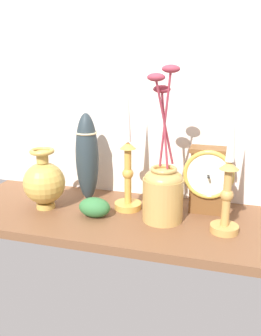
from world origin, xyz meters
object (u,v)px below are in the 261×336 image
Objects in this scene: candlestick_tall_center at (228,182)px; brass_vase_jar at (163,189)px; mantel_clock at (209,179)px; brass_vase_bulbous at (44,182)px; tall_ceramic_vase at (87,157)px; candlestick_tall_left at (128,171)px.

candlestick_tall_center is 17.32cm from brass_vase_jar.
candlestick_tall_center reaches higher than mantel_clock.
mantel_clock is 12.78cm from candlestick_tall_center.
brass_vase_jar is (34.69, 1.29, 1.06)cm from brass_vase_bulbous.
brass_vase_bulbous is at bearing -133.67° from tall_ceramic_vase.
brass_vase_bulbous is 0.43× the size of brass_vase_jar.
mantel_clock is at bearing 12.04° from brass_vase_bulbous.
mantel_clock reaches higher than brass_vase_bulbous.
candlestick_tall_left is 0.88× the size of brass_vase_jar.
candlestick_tall_center is (27.79, -7.53, 1.69)cm from candlestick_tall_left.
candlestick_tall_left is 14.63cm from tall_ceramic_vase.
candlestick_tall_center is at bearing -15.15° from candlestick_tall_left.
candlestick_tall_center is 43.29cm from tall_ceramic_vase.
tall_ceramic_vase is at bearing 179.81° from mantel_clock.
brass_vase_jar is (-16.57, 2.66, -4.27)cm from candlestick_tall_center.
candlestick_tall_left is 1.34× the size of tall_ceramic_vase.
candlestick_tall_center is 0.90× the size of brass_vase_jar.
brass_vase_jar is (-11.22, -8.50, -1.07)cm from mantel_clock.
brass_vase_jar reaches higher than tall_ceramic_vase.
tall_ceramic_vase is (-14.00, 3.76, 2.02)cm from candlestick_tall_left.
brass_vase_bulbous is (-45.91, -9.79, -2.12)cm from mantel_clock.
brass_vase_jar is at bearing -18.87° from tall_ceramic_vase.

